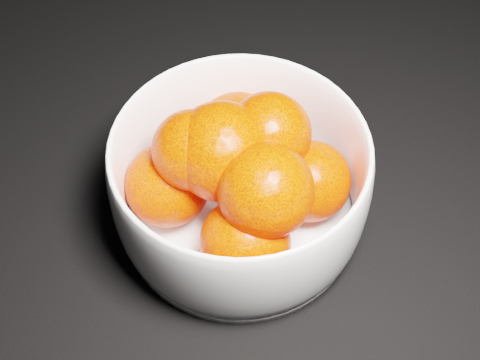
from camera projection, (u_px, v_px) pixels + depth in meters
The scene contains 3 objects.
ground at pixel (341, 356), 0.50m from camera, with size 3.00×3.00×0.00m, color black.
bowl at pixel (240, 184), 0.54m from camera, with size 0.21×0.21×0.10m.
orange_pile at pixel (238, 170), 0.52m from camera, with size 0.16×0.16×0.12m.
Camera 1 is at (0.04, -0.21, 0.48)m, focal length 50.00 mm.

